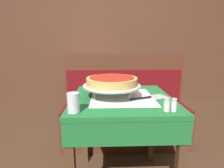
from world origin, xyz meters
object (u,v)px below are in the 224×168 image
water_glass_near (73,103)px  dining_table_front (122,111)px  pizza_server (150,97)px  pepper_shaker (174,105)px  condiment_caddy (92,65)px  napkin_holder (111,82)px  dining_table_rear (92,74)px  deep_dish_pizza (112,81)px  booth_bench (125,116)px  pizza_pan_stand (112,86)px  salt_shaker (167,105)px

water_glass_near → dining_table_front: bearing=43.6°
pizza_server → pepper_shaker: size_ratio=3.75×
condiment_caddy → napkin_holder: bearing=-78.5°
dining_table_rear → pizza_server: pizza_server is taller
deep_dish_pizza → dining_table_rear: bearing=99.4°
pepper_shaker → deep_dish_pizza: bearing=140.1°
dining_table_rear → booth_bench: booth_bench is taller
dining_table_rear → pizza_pan_stand: (0.27, -1.66, 0.19)m
booth_bench → pizza_pan_stand: size_ratio=3.40×
pizza_server → pizza_pan_stand: bearing=174.2°
booth_bench → napkin_holder: (-0.17, -0.36, 0.49)m
water_glass_near → salt_shaker: 0.52m
salt_shaker → napkin_holder: size_ratio=0.80×
dining_table_rear → pepper_shaker: bearing=-72.4°
booth_bench → deep_dish_pizza: 0.89m
salt_shaker → pizza_pan_stand: bearing=136.5°
salt_shaker → napkin_holder: (-0.30, 0.60, 0.01)m
pizza_server → condiment_caddy: 1.69m
dining_table_front → pizza_server: (0.20, -0.03, 0.12)m
pizza_pan_stand → deep_dish_pizza: bearing=180.0°
booth_bench → salt_shaker: 1.08m
water_glass_near → salt_shaker: bearing=-0.7°
booth_bench → pizza_pan_stand: bearing=-104.5°
salt_shaker → pepper_shaker: (0.04, 0.00, -0.00)m
deep_dish_pizza → dining_table_front: bearing=3.1°
napkin_holder → pizza_server: bearing=-51.6°
salt_shaker → booth_bench: bearing=97.5°
salt_shaker → pepper_shaker: size_ratio=1.06×
pizza_pan_stand → napkin_holder: size_ratio=4.10×
condiment_caddy → pepper_shaker: bearing=-72.2°
dining_table_rear → deep_dish_pizza: 1.70m
dining_table_front → water_glass_near: water_glass_near is taller
condiment_caddy → dining_table_rear: bearing=102.6°
dining_table_front → dining_table_rear: (-0.35, 1.65, 0.00)m
pizza_pan_stand → pizza_server: pizza_pan_stand is taller
salt_shaker → condiment_caddy: bearing=106.6°
pepper_shaker → condiment_caddy: size_ratio=0.46×
dining_table_rear → water_glass_near: bearing=-88.5°
salt_shaker → condiment_caddy: condiment_caddy is taller
pizza_pan_stand → pizza_server: (0.27, -0.03, -0.08)m
water_glass_near → napkin_holder: size_ratio=1.12×
salt_shaker → pizza_server: bearing=96.0°
deep_dish_pizza → salt_shaker: size_ratio=4.49×
dining_table_rear → napkin_holder: size_ratio=7.58×
water_glass_near → pepper_shaker: water_glass_near is taller
booth_bench → pizza_pan_stand: (-0.17, -0.67, 0.52)m
pizza_pan_stand → condiment_caddy: (-0.26, 1.58, -0.03)m
dining_table_front → condiment_caddy: 1.62m
pepper_shaker → napkin_holder: (-0.34, 0.60, 0.01)m
pizza_server → water_glass_near: bearing=-153.1°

